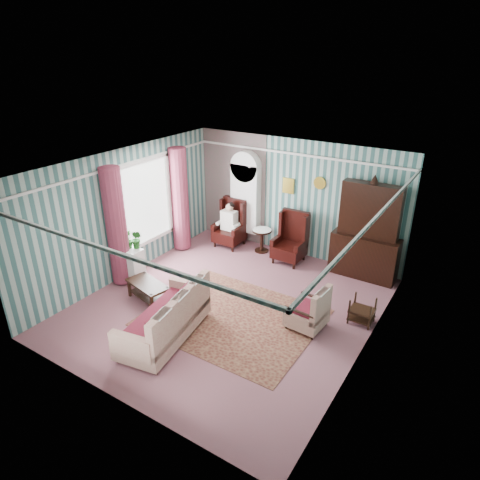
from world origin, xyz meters
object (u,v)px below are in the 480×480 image
Objects in this scene: seated_woman at (229,225)px; round_side_table at (262,241)px; dresser_hutch at (368,229)px; wingback_right at (290,238)px; bookcase at (245,203)px; floral_armchair at (307,307)px; nest_table at (362,310)px; coffee_table at (148,292)px; wingback_left at (229,224)px; plant_stand at (131,265)px; sofa at (164,316)px.

round_side_table is at bearing 9.46° from seated_woman.
dresser_hutch reaches higher than wingback_right.
bookcase is 0.70m from seated_woman.
floral_armchair is at bearing -56.55° from wingback_right.
nest_table is 4.31m from coffee_table.
bookcase is 0.68m from wingback_left.
wingback_left is 1.56× the size of plant_stand.
wingback_right is 2.08× the size of round_side_table.
bookcase is 1.79× the size of wingback_right.
wingback_left is 0.62× the size of sofa.
wingback_left is at bearing 180.00° from wingback_right.
coffee_table is at bearing -134.95° from dresser_hutch.
round_side_table is (-0.85, 0.15, -0.33)m from wingback_right.
dresser_hutch is 2.66× the size of floral_armchair.
sofa is at bearing -97.99° from wingback_right.
seated_woman is (0.00, 0.00, -0.04)m from wingback_left.
wingback_left is 3.19m from coffee_table.
sofa is (-0.55, -3.92, -0.16)m from wingback_right.
round_side_table is (-2.60, -0.12, -0.88)m from dresser_hutch.
bookcase reaches higher than wingback_right.
wingback_left is at bearing 59.48° from floral_armchair.
wingback_left is at bearing -170.54° from round_side_table.
sofa reaches higher than plant_stand.
wingback_left is 2.31× the size of nest_table.
dresser_hutch is 4.94m from coffee_table.
sofa is (1.20, -3.92, -0.16)m from wingback_left.
sofa is at bearing -118.77° from dresser_hutch.
nest_table is 0.56× the size of coffee_table.
wingback_right reaches higher than plant_stand.
nest_table is 0.27× the size of sofa.
coffee_table is at bearing 110.36° from floral_armchair.
coffee_table is at bearing -25.15° from plant_stand.
seated_woman is 2.19× the size of nest_table.
dresser_hutch is at bearing 8.77° from wingback_right.
sofa is at bearing -72.98° from seated_woman.
plant_stand is (-1.05, -3.14, -0.72)m from bookcase.
floral_armchair reaches higher than coffee_table.
wingback_left is 1.41× the size of floral_armchair.
plant_stand is (-4.30, -3.02, -0.78)m from dresser_hutch.
plant_stand is at bearing -106.22° from wingback_left.
dresser_hutch is at bearing 35.08° from plant_stand.
round_side_table is at bearing 59.62° from plant_stand.
floral_armchair is at bearing 16.07° from coffee_table.
floral_armchair is (2.04, 1.67, -0.02)m from sofa.
dresser_hutch reaches higher than wingback_left.
wingback_right is 2.70m from floral_armchair.
sofa is at bearing -77.57° from bookcase.
bookcase is 1.07m from round_side_table.
plant_stand is 0.99m from coffee_table.
wingback_right is at bearing -171.23° from dresser_hutch.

